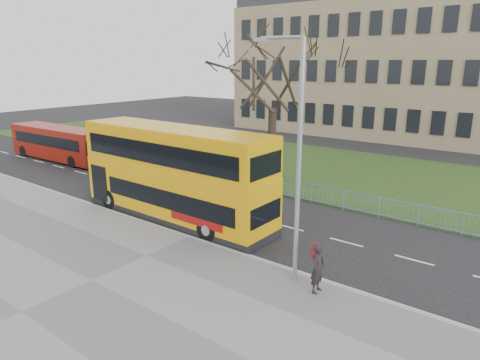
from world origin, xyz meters
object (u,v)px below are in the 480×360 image
(yellow_bus, at_px, (175,172))
(red_bus, at_px, (59,143))
(street_lamp, at_px, (296,155))
(pedestrian, at_px, (318,268))

(yellow_bus, relative_size, red_bus, 1.08)
(street_lamp, bearing_deg, pedestrian, -19.24)
(red_bus, bearing_deg, pedestrian, -15.06)
(yellow_bus, distance_m, pedestrian, 9.85)
(pedestrian, bearing_deg, yellow_bus, 71.72)
(yellow_bus, height_order, street_lamp, street_lamp)
(red_bus, distance_m, pedestrian, 27.96)
(yellow_bus, bearing_deg, pedestrian, -13.65)
(red_bus, xyz_separation_m, street_lamp, (26.07, -6.16, 3.41))
(red_bus, bearing_deg, yellow_bus, -14.46)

